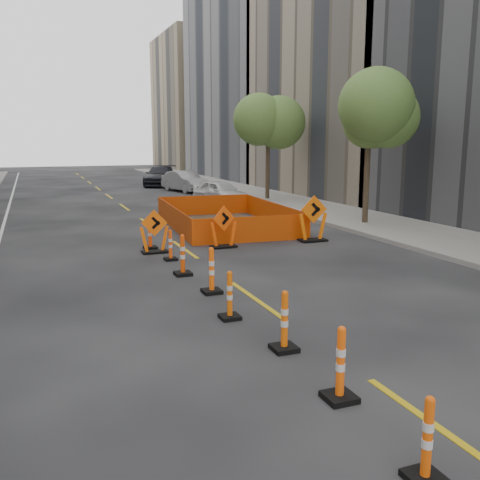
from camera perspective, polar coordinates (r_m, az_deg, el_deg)
name	(u,v)px	position (r m, az deg, el deg)	size (l,w,h in m)	color
ground_plane	(352,367)	(8.94, 11.89, -13.16)	(140.00, 140.00, 0.00)	black
sidewalk_right	(377,223)	(23.45, 14.36, 1.75)	(4.00, 90.00, 0.15)	gray
bld_right_c	(376,87)	(37.60, 14.35, 15.58)	(12.00, 16.00, 14.00)	gray
bld_right_d	(272,69)	(52.11, 3.48, 17.73)	(12.00, 18.00, 20.00)	gray
bld_right_e	(211,104)	(69.01, -3.16, 14.33)	(12.00, 14.00, 16.00)	tan
tree_r_b	(369,116)	(22.86, 13.63, 12.76)	(2.80, 2.80, 5.95)	#382B1E
tree_r_c	(268,123)	(31.60, 3.01, 12.38)	(2.80, 2.80, 5.95)	#382B1E
channelizer_1	(427,439)	(6.28, 19.36, -19.42)	(0.39, 0.39, 0.98)	#E64F09
channelizer_2	(341,364)	(7.68, 10.68, -12.82)	(0.43, 0.43, 1.09)	#F4530A
channelizer_3	(285,321)	(9.24, 4.77, -8.58)	(0.42, 0.42, 1.07)	#E35609
channelizer_4	(230,295)	(10.80, -1.10, -5.89)	(0.39, 0.39, 1.00)	#D95709
channelizer_5	(212,270)	(12.58, -3.05, -3.25)	(0.44, 0.44, 1.11)	#FF570A
channelizer_6	(183,255)	(14.30, -6.14, -1.58)	(0.44, 0.44, 1.12)	#DA4209
channelizer_7	(170,245)	(16.14, -7.43, -0.52)	(0.37, 0.37, 0.94)	#F6450A
channelizer_8	(150,233)	(17.89, -9.59, 0.77)	(0.43, 0.43, 1.10)	#FC440A
chevron_sign_left	(154,231)	(17.23, -9.13, 0.91)	(0.93, 0.56, 1.39)	#FF600A
chevron_sign_center	(224,227)	(17.85, -1.77, 1.43)	(0.95, 0.57, 1.42)	#FF500A
chevron_sign_right	(313,218)	(19.11, 7.80, 2.29)	(1.10, 0.66, 1.65)	#E05D09
safety_fence	(225,215)	(22.30, -1.65, 2.64)	(4.35, 7.41, 0.93)	#EF570C
parked_car_near	(221,192)	(30.27, -2.07, 5.14)	(1.56, 3.89, 1.33)	white
parked_car_mid	(185,181)	(37.51, -5.89, 6.24)	(1.51, 4.34, 1.43)	gray
parked_car_far	(161,176)	(42.63, -8.47, 6.78)	(2.15, 5.28, 1.53)	black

